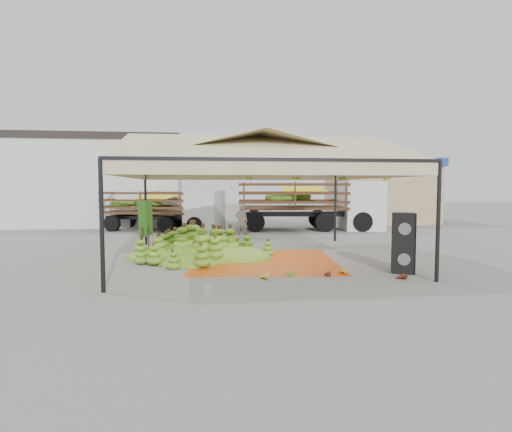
{
  "coord_description": "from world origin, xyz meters",
  "views": [
    {
      "loc": [
        -1.87,
        -13.81,
        2.38
      ],
      "look_at": [
        0.2,
        1.5,
        1.3
      ],
      "focal_mm": 30.0,
      "sensor_mm": 36.0,
      "label": 1
    }
  ],
  "objects": [
    {
      "name": "truck_left",
      "position": [
        -3.48,
        9.38,
        1.33
      ],
      "size": [
        6.64,
        4.1,
        2.16
      ],
      "rotation": [
        0.0,
        0.0,
        -0.34
      ],
      "color": "#4F301A",
      "rests_on": "ground"
    },
    {
      "name": "speaker_stack",
      "position": [
        3.7,
        -2.82,
        0.83
      ],
      "size": [
        0.75,
        0.7,
        1.65
      ],
      "rotation": [
        0.0,
        0.0,
        -0.38
      ],
      "color": "black",
      "rests_on": "ground"
    },
    {
      "name": "banana_leaves",
      "position": [
        -3.7,
        2.35,
        0.0
      ],
      "size": [
        0.96,
        1.36,
        3.7
      ],
      "primitive_type": null,
      "color": "#38771F",
      "rests_on": "ground"
    },
    {
      "name": "hand_yellow_a",
      "position": [
        -0.29,
        -3.19,
        0.11
      ],
      "size": [
        0.55,
        0.49,
        0.22
      ],
      "primitive_type": "ellipsoid",
      "rotation": [
        0.0,
        0.0,
        0.22
      ],
      "color": "gold",
      "rests_on": "ground"
    },
    {
      "name": "hand_green",
      "position": [
        0.47,
        -2.78,
        0.09
      ],
      "size": [
        0.54,
        0.53,
        0.19
      ],
      "primitive_type": "ellipsoid",
      "rotation": [
        0.0,
        0.0,
        -0.74
      ],
      "color": "#397A19",
      "rests_on": "ground"
    },
    {
      "name": "vendor",
      "position": [
        0.06,
        5.49,
        0.79
      ],
      "size": [
        0.61,
        0.43,
        1.59
      ],
      "primitive_type": "imported",
      "rotation": [
        0.0,
        0.0,
        3.05
      ],
      "color": "gray",
      "rests_on": "ground"
    },
    {
      "name": "canopy_tent",
      "position": [
        0.0,
        0.0,
        3.3
      ],
      "size": [
        8.1,
        8.1,
        4.0
      ],
      "color": "black",
      "rests_on": "ground"
    },
    {
      "name": "tarp_right",
      "position": [
        0.17,
        -0.56,
        0.01
      ],
      "size": [
        4.92,
        5.11,
        0.01
      ],
      "primitive_type": "cube",
      "rotation": [
        0.0,
        0.0,
        -0.1
      ],
      "color": "#C35512",
      "rests_on": "ground"
    },
    {
      "name": "hand_red_b",
      "position": [
        3.22,
        -3.69,
        0.1
      ],
      "size": [
        0.55,
        0.53,
        0.2
      ],
      "primitive_type": "ellipsoid",
      "rotation": [
        0.0,
        0.0,
        0.52
      ],
      "color": "#5A1C14",
      "rests_on": "ground"
    },
    {
      "name": "hanging_bunches",
      "position": [
        1.94,
        -0.63,
        2.62
      ],
      "size": [
        4.74,
        0.24,
        0.2
      ],
      "color": "#497819",
      "rests_on": "ground"
    },
    {
      "name": "hand_yellow_b",
      "position": [
        1.91,
        -2.81,
        0.11
      ],
      "size": [
        0.53,
        0.44,
        0.23
      ],
      "primitive_type": "ellipsoid",
      "rotation": [
        0.0,
        0.0,
        -0.06
      ],
      "color": "#BA8925",
      "rests_on": "ground"
    },
    {
      "name": "truck_right",
      "position": [
        4.51,
        8.93,
        1.63
      ],
      "size": [
        7.94,
        3.44,
        2.64
      ],
      "rotation": [
        0.0,
        0.0,
        -0.11
      ],
      "color": "#482B18",
      "rests_on": "ground"
    },
    {
      "name": "banana_heap",
      "position": [
        -1.77,
        0.23,
        0.53
      ],
      "size": [
        5.39,
        4.6,
        1.06
      ],
      "primitive_type": "ellipsoid",
      "rotation": [
        0.0,
        0.0,
        0.11
      ],
      "color": "#487A19",
      "rests_on": "ground"
    },
    {
      "name": "building_tan",
      "position": [
        10.0,
        13.0,
        2.07
      ],
      "size": [
        6.3,
        5.3,
        4.1
      ],
      "color": "tan",
      "rests_on": "ground"
    },
    {
      "name": "ground",
      "position": [
        0.0,
        0.0,
        0.0
      ],
      "size": [
        90.0,
        90.0,
        0.0
      ],
      "primitive_type": "plane",
      "color": "slate",
      "rests_on": "ground"
    },
    {
      "name": "building_white",
      "position": [
        -10.0,
        14.0,
        2.71
      ],
      "size": [
        14.3,
        6.3,
        5.4
      ],
      "color": "silver",
      "rests_on": "ground"
    },
    {
      "name": "hand_red_a",
      "position": [
        1.41,
        -3.0,
        0.1
      ],
      "size": [
        0.51,
        0.45,
        0.2
      ],
      "primitive_type": "ellipsoid",
      "rotation": [
        0.0,
        0.0,
        -0.24
      ],
      "color": "#581C14",
      "rests_on": "ground"
    },
    {
      "name": "tarp_left",
      "position": [
        0.33,
        -1.07,
        0.01
      ],
      "size": [
        4.25,
        4.09,
        0.01
      ],
      "primitive_type": "cube",
      "rotation": [
        0.0,
        0.0,
        -0.11
      ],
      "color": "#E45715",
      "rests_on": "ground"
    }
  ]
}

